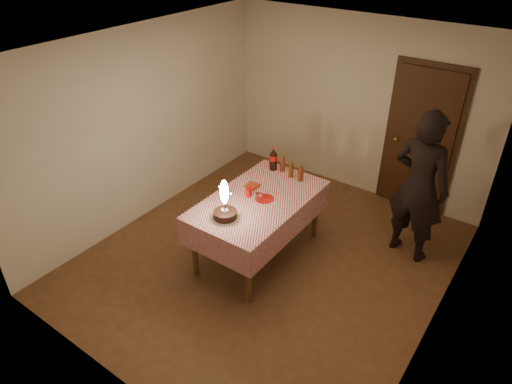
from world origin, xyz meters
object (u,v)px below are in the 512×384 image
(clear_cup, at_px, (259,197))
(amber_bottle_left, at_px, (282,163))
(red_plate, at_px, (265,199))
(red_cup, at_px, (249,192))
(amber_bottle_right, at_px, (301,172))
(photographer, at_px, (419,187))
(dining_table, at_px, (258,206))
(cola_bottle, at_px, (273,159))
(amber_bottle_mid, at_px, (291,169))
(birthday_cake, at_px, (225,208))

(clear_cup, xyz_separation_m, amber_bottle_left, (-0.16, 0.75, 0.07))
(red_plate, xyz_separation_m, red_cup, (-0.20, -0.05, 0.05))
(amber_bottle_right, distance_m, photographer, 1.41)
(dining_table, distance_m, amber_bottle_left, 0.78)
(red_plate, relative_size, amber_bottle_right, 0.86)
(red_cup, bearing_deg, cola_bottle, 100.24)
(amber_bottle_right, distance_m, amber_bottle_mid, 0.15)
(clear_cup, height_order, amber_bottle_mid, amber_bottle_mid)
(clear_cup, relative_size, amber_bottle_right, 0.35)
(red_plate, bearing_deg, amber_bottle_right, 79.30)
(red_cup, height_order, cola_bottle, cola_bottle)
(clear_cup, xyz_separation_m, photographer, (1.49, 1.16, 0.09))
(amber_bottle_left, height_order, amber_bottle_right, same)
(birthday_cake, distance_m, amber_bottle_right, 1.21)
(dining_table, bearing_deg, birthday_cake, -97.60)
(clear_cup, height_order, photographer, photographer)
(dining_table, relative_size, photographer, 0.89)
(amber_bottle_mid, bearing_deg, red_cup, -103.38)
(birthday_cake, relative_size, red_cup, 4.80)
(amber_bottle_mid, xyz_separation_m, photographer, (1.47, 0.48, 0.01))
(red_cup, bearing_deg, clear_cup, -0.13)
(red_plate, distance_m, cola_bottle, 0.76)
(red_cup, bearing_deg, photographer, 35.37)
(dining_table, xyz_separation_m, cola_bottle, (-0.26, 0.70, 0.26))
(photographer, bearing_deg, amber_bottle_mid, -162.04)
(amber_bottle_mid, bearing_deg, amber_bottle_right, -4.93)
(cola_bottle, relative_size, photographer, 0.16)
(birthday_cake, height_order, cola_bottle, birthday_cake)
(amber_bottle_right, height_order, amber_bottle_mid, same)
(dining_table, relative_size, red_plate, 7.82)
(amber_bottle_mid, bearing_deg, cola_bottle, 173.36)
(birthday_cake, bearing_deg, clear_cup, 79.63)
(birthday_cake, distance_m, clear_cup, 0.53)
(red_cup, bearing_deg, dining_table, 8.61)
(dining_table, height_order, amber_bottle_left, amber_bottle_left)
(amber_bottle_left, relative_size, amber_bottle_mid, 1.00)
(clear_cup, height_order, amber_bottle_left, amber_bottle_left)
(red_plate, xyz_separation_m, cola_bottle, (-0.33, 0.67, 0.15))
(cola_bottle, height_order, amber_bottle_mid, cola_bottle)
(amber_bottle_mid, distance_m, photographer, 1.55)
(dining_table, xyz_separation_m, amber_bottle_mid, (0.03, 0.66, 0.23))
(clear_cup, bearing_deg, birthday_cake, -100.37)
(birthday_cake, relative_size, red_plate, 2.18)
(cola_bottle, distance_m, photographer, 1.82)
(amber_bottle_right, xyz_separation_m, amber_bottle_mid, (-0.15, 0.01, 0.00))
(amber_bottle_left, xyz_separation_m, amber_bottle_mid, (0.17, -0.07, 0.00))
(amber_bottle_mid, bearing_deg, birthday_cake, -94.98)
(dining_table, bearing_deg, amber_bottle_left, 100.84)
(cola_bottle, distance_m, amber_bottle_mid, 0.30)
(red_cup, relative_size, amber_bottle_left, 0.39)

